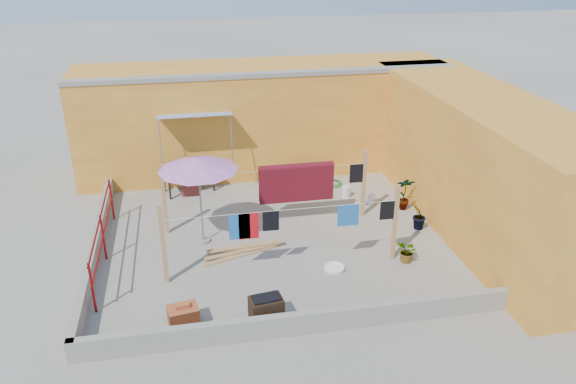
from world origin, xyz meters
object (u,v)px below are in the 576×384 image
Objects in this scene: outdoor_table at (188,171)px; water_jug_b at (371,199)px; brick_stack at (184,316)px; white_basin at (335,268)px; brazier at (266,309)px; patio_umbrella at (198,165)px; water_jug_a at (346,192)px; green_hose at (333,183)px; plant_back_a at (304,178)px.

outdoor_table is 5.17m from water_jug_b.
brick_stack reaches higher than white_basin.
patio_umbrella is at bearing 106.93° from brazier.
water_jug_a is 0.75m from water_jug_b.
outdoor_table is 4.20m from green_hose.
green_hose is at bearing 116.02° from water_jug_b.
white_basin is 1.51× the size of water_jug_b.
patio_umbrella is at bearing 80.47° from brick_stack.
water_jug_b is at bearing 51.76° from brazier.
outdoor_table is 6.45m from brazier.
outdoor_table is 3.49× the size of white_basin.
water_jug_b is at bearing 40.63° from brick_stack.
patio_umbrella is at bearing -85.65° from outdoor_table.
water_jug_b is at bearing -19.80° from outdoor_table.
white_basin is (1.74, 1.51, -0.23)m from brazier.
outdoor_table reaches higher than brick_stack.
brick_stack is 6.56m from plant_back_a.
outdoor_table is at bearing 175.60° from green_hose.
white_basin is (2.75, -1.79, -1.93)m from patio_umbrella.
green_hose is 0.68× the size of plant_back_a.
brazier is 1.18× the size of green_hose.
water_jug_a is (4.28, -1.24, -0.45)m from outdoor_table.
patio_umbrella is at bearing -141.33° from plant_back_a.
plant_back_a is at bearing -161.99° from green_hose.
white_basin is at bearing 22.31° from brick_stack.
patio_umbrella reaches higher than brick_stack.
brick_stack is at bearing 173.81° from brazier.
plant_back_a is (0.24, 4.19, 0.37)m from white_basin.
outdoor_table is at bearing 101.07° from brazier.
water_jug_b is at bearing -63.98° from green_hose.
outdoor_table reaches higher than water_jug_a.
patio_umbrella reaches higher than outdoor_table.
green_hose is (2.91, 6.00, -0.23)m from brazier.
white_basin is 0.56× the size of plant_back_a.
brick_stack is at bearing -132.99° from water_jug_a.
water_jug_a is 1.21× the size of water_jug_b.
plant_back_a is (2.99, 2.39, -1.56)m from patio_umbrella.
water_jug_a is at bearing 137.74° from water_jug_b.
brick_stack is at bearing -99.53° from patio_umbrella.
brick_stack is 1.10× the size of green_hose.
outdoor_table is at bearing 169.09° from plant_back_a.
water_jug_a is at bearing 23.65° from patio_umbrella.
patio_umbrella is 5.13m from water_jug_b.
outdoor_table reaches higher than white_basin.
plant_back_a reaches higher than brazier.
plant_back_a is at bearing 86.73° from white_basin.
brazier is at bearing -109.19° from plant_back_a.
green_hose reaches higher than white_basin.
outdoor_table is 5.69m from white_basin.
brazier reaches higher than white_basin.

